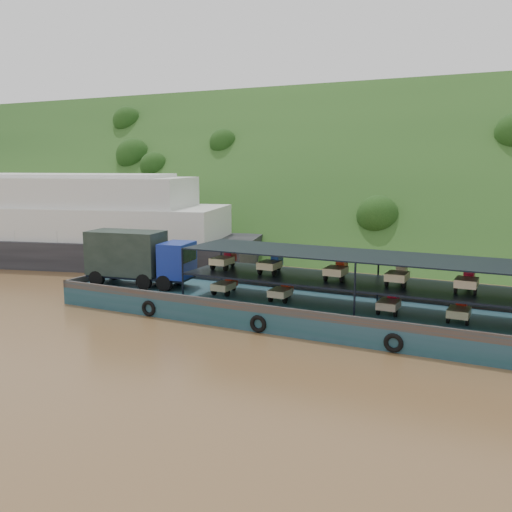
% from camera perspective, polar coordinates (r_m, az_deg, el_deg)
% --- Properties ---
extents(ground, '(160.00, 160.00, 0.00)m').
position_cam_1_polar(ground, '(38.87, 0.64, -5.52)').
color(ground, brown).
rests_on(ground, ground).
extents(hillside, '(140.00, 39.60, 39.60)m').
position_cam_1_polar(hillside, '(72.36, 13.30, 1.18)').
color(hillside, '#1D3C15').
rests_on(hillside, ground).
extents(cargo_barge, '(35.00, 7.18, 5.11)m').
position_cam_1_polar(cargo_barge, '(36.64, 2.94, -4.38)').
color(cargo_barge, '#113A3E').
rests_on(cargo_barge, ground).
extents(passenger_ferry, '(44.99, 21.98, 8.84)m').
position_cam_1_polar(passenger_ferry, '(62.15, -20.48, 3.09)').
color(passenger_ferry, black).
rests_on(passenger_ferry, ground).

